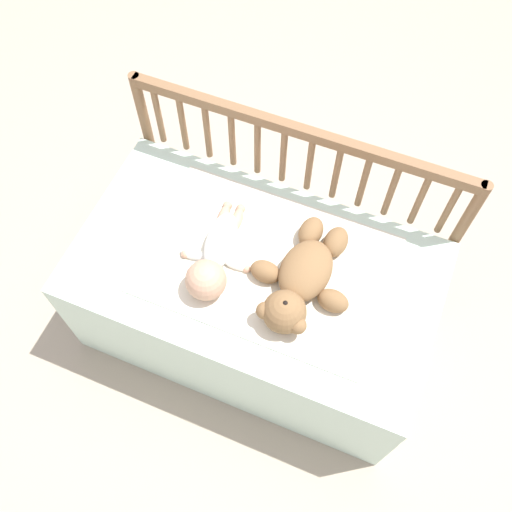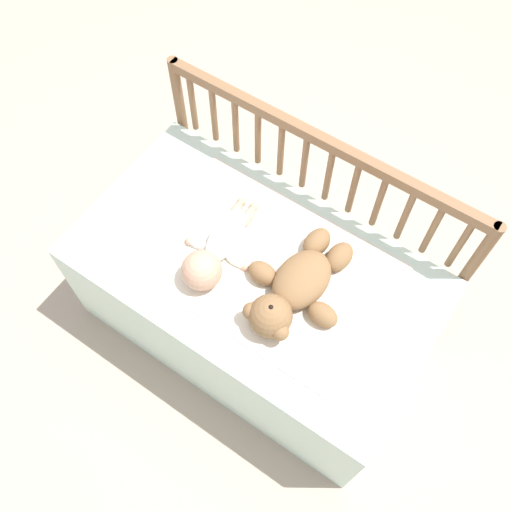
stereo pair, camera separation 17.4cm
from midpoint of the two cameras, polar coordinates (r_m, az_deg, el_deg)
name	(u,v)px [view 2 (the right image)]	position (r m, az deg, el deg)	size (l,w,h in m)	color
ground_plane	(255,323)	(2.22, 2.15, -6.94)	(12.00, 12.00, 0.00)	tan
crib_mattress	(255,298)	(2.00, 2.38, -4.44)	(1.16, 0.65, 0.47)	silver
crib_rail	(315,178)	(1.90, 8.55, 7.46)	(1.16, 0.04, 0.75)	brown
blanket	(266,266)	(1.79, 3.79, -1.22)	(0.77, 0.51, 0.01)	silver
teddy_bear	(295,288)	(1.71, 6.81, -3.47)	(0.32, 0.42, 0.13)	olive
baby	(216,251)	(1.76, -1.27, 0.27)	(0.24, 0.38, 0.13)	white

